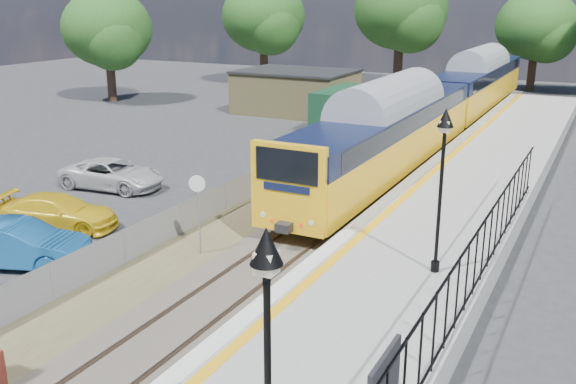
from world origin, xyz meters
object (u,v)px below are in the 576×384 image
Objects in this scene: victorian_lamp_south at (267,314)px; car_yellow at (58,212)px; speed_sign at (198,201)px; car_blue at (18,244)px; victorian_lamp_north at (443,153)px; train at (444,100)px; car_white at (112,174)px.

victorian_lamp_south is 1.03× the size of car_yellow.
speed_sign is at bearing -104.80° from car_yellow.
victorian_lamp_north is at bearing -93.89° from car_blue.
speed_sign is (-8.00, 9.77, -2.42)m from victorian_lamp_south.
train is at bearing 66.79° from speed_sign.
victorian_lamp_north is (-0.20, 10.00, 0.00)m from victorian_lamp_south.
victorian_lamp_north is at bearing 91.15° from victorian_lamp_south.
victorian_lamp_north reaches higher than car_yellow.
car_yellow is 5.32m from car_white.
car_blue is at bearing -171.67° from car_yellow.
victorian_lamp_north is at bearing -15.00° from speed_sign.
victorian_lamp_south reaches higher than speed_sign.
victorian_lamp_south reaches higher than car_white.
train is 9.18× the size of car_yellow.
victorian_lamp_north is 14.40m from car_yellow.
car_yellow is (-1.51, 3.09, -0.09)m from car_blue.
train reaches higher than speed_sign.
car_blue is at bearing -163.53° from car_white.
car_blue is (-12.42, -3.63, -3.56)m from victorian_lamp_north.
victorian_lamp_south reaches higher than car_blue.
car_white is (-7.97, 4.68, -1.22)m from speed_sign.
train is (-5.50, 31.70, -1.96)m from victorian_lamp_south.
train is 9.12× the size of car_blue.
speed_sign is 0.58× the size of car_white.
victorian_lamp_south is 14.57m from car_blue.
speed_sign is (-2.50, -21.94, -0.46)m from train.
victorian_lamp_north is 22.43m from train.
victorian_lamp_south is 1.66× the size of speed_sign.
car_yellow is (-6.12, -0.30, -1.23)m from speed_sign.
victorian_lamp_south and victorian_lamp_north have the same top height.
car_blue reaches higher than car_yellow.
speed_sign is (-7.80, -0.23, -2.42)m from victorian_lamp_north.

